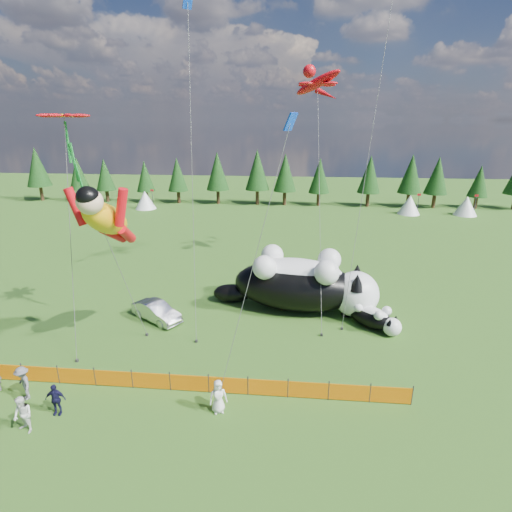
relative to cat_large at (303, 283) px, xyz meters
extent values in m
plane|color=#123B0A|center=(-5.86, -6.97, -2.08)|extent=(160.00, 160.00, 0.00)
cylinder|color=#262626|center=(-14.86, -9.97, -1.53)|extent=(0.06, 0.06, 1.10)
cylinder|color=#262626|center=(-12.86, -9.97, -1.53)|extent=(0.06, 0.06, 1.10)
cylinder|color=#262626|center=(-10.86, -9.97, -1.53)|extent=(0.06, 0.06, 1.10)
cylinder|color=#262626|center=(-8.86, -9.97, -1.53)|extent=(0.06, 0.06, 1.10)
cylinder|color=#262626|center=(-6.86, -9.97, -1.53)|extent=(0.06, 0.06, 1.10)
cylinder|color=#262626|center=(-4.86, -9.97, -1.53)|extent=(0.06, 0.06, 1.10)
cylinder|color=#262626|center=(-2.86, -9.97, -1.53)|extent=(0.06, 0.06, 1.10)
cylinder|color=#262626|center=(-0.86, -9.97, -1.53)|extent=(0.06, 0.06, 1.10)
cylinder|color=#262626|center=(1.14, -9.97, -1.53)|extent=(0.06, 0.06, 1.10)
cylinder|color=#262626|center=(3.14, -9.97, -1.53)|extent=(0.06, 0.06, 1.10)
cylinder|color=#262626|center=(5.14, -9.97, -1.53)|extent=(0.06, 0.06, 1.10)
cube|color=orange|center=(-15.86, -9.97, -1.58)|extent=(2.00, 0.04, 0.90)
cube|color=orange|center=(-13.86, -9.97, -1.58)|extent=(2.00, 0.04, 0.90)
cube|color=orange|center=(-11.86, -9.97, -1.58)|extent=(2.00, 0.04, 0.90)
cube|color=orange|center=(-9.86, -9.97, -1.58)|extent=(2.00, 0.04, 0.90)
cube|color=orange|center=(-7.86, -9.97, -1.58)|extent=(2.00, 0.04, 0.90)
cube|color=orange|center=(-5.86, -9.97, -1.58)|extent=(2.00, 0.04, 0.90)
cube|color=orange|center=(-3.86, -9.97, -1.58)|extent=(2.00, 0.04, 0.90)
cube|color=orange|center=(-1.86, -9.97, -1.58)|extent=(2.00, 0.04, 0.90)
cube|color=orange|center=(0.14, -9.97, -1.58)|extent=(2.00, 0.04, 0.90)
cube|color=orange|center=(2.14, -9.97, -1.58)|extent=(2.00, 0.04, 0.90)
cube|color=orange|center=(4.14, -9.97, -1.58)|extent=(2.00, 0.04, 0.90)
ellipsoid|color=black|center=(-0.52, 0.08, -0.26)|extent=(9.59, 5.49, 3.63)
ellipsoid|color=white|center=(-0.52, 0.08, 0.64)|extent=(7.22, 3.98, 2.22)
sphere|color=white|center=(3.67, -0.53, -0.47)|extent=(3.23, 3.23, 3.23)
sphere|color=#DD5681|center=(5.03, -0.73, -0.47)|extent=(0.45, 0.45, 0.45)
ellipsoid|color=black|center=(-5.31, 0.77, -1.37)|extent=(3.00, 1.80, 1.41)
cone|color=black|center=(3.54, -1.49, 0.83)|extent=(1.13, 1.13, 1.13)
cone|color=black|center=(3.81, 0.43, 0.83)|extent=(1.13, 1.13, 1.13)
sphere|color=white|center=(1.86, 1.06, 1.45)|extent=(1.70, 1.70, 1.70)
sphere|color=white|center=(1.49, -1.54, 1.45)|extent=(1.70, 1.70, 1.70)
sphere|color=white|center=(-2.33, 1.66, 1.45)|extent=(1.70, 1.70, 1.70)
sphere|color=white|center=(-2.70, -0.93, 1.45)|extent=(1.70, 1.70, 1.70)
ellipsoid|color=black|center=(4.53, -2.17, -1.41)|extent=(3.53, 3.43, 1.34)
ellipsoid|color=white|center=(4.53, -2.17, -1.07)|extent=(2.62, 2.55, 0.82)
sphere|color=white|center=(5.68, -3.23, -1.48)|extent=(1.19, 1.19, 1.19)
sphere|color=#DD5681|center=(6.05, -3.57, -1.48)|extent=(0.17, 0.17, 0.17)
ellipsoid|color=black|center=(3.21, -0.95, -1.82)|extent=(1.12, 1.09, 0.52)
cone|color=black|center=(5.44, -3.49, -1.00)|extent=(0.42, 0.42, 0.42)
cone|color=black|center=(5.92, -2.97, -1.00)|extent=(0.42, 0.42, 0.42)
sphere|color=white|center=(5.46, -2.37, -0.77)|extent=(0.63, 0.63, 0.63)
sphere|color=white|center=(4.80, -3.08, -0.77)|extent=(0.63, 0.63, 0.63)
sphere|color=white|center=(4.31, -1.30, -0.77)|extent=(0.63, 0.63, 0.63)
sphere|color=white|center=(3.65, -2.01, -0.77)|extent=(0.63, 0.63, 0.63)
imported|color=silver|center=(-10.04, -2.63, -1.43)|extent=(4.06, 3.29, 1.30)
imported|color=white|center=(-12.42, -13.40, -1.19)|extent=(1.00, 0.81, 1.78)
imported|color=#131232|center=(-11.66, -12.17, -1.27)|extent=(1.00, 0.59, 1.61)
imported|color=slate|center=(-13.84, -11.28, -1.18)|extent=(1.27, 1.21, 1.79)
imported|color=white|center=(-4.11, -11.31, -1.22)|extent=(0.97, 0.80, 1.72)
cylinder|color=#595959|center=(-10.20, -6.17, 2.18)|extent=(0.03, 0.03, 8.70)
cube|color=#262626|center=(-10.01, -4.78, -2.00)|extent=(0.15, 0.15, 0.16)
cylinder|color=#595959|center=(0.96, 1.79, 5.95)|extent=(0.03, 0.03, 19.27)
cube|color=#262626|center=(1.20, -3.74, -2.00)|extent=(0.15, 0.15, 0.16)
cylinder|color=#595959|center=(-12.84, -7.03, 4.68)|extent=(0.03, 0.03, 13.37)
cube|color=#262626|center=(-12.98, -7.99, -2.00)|extent=(0.15, 0.15, 0.16)
cube|color=#198D31|center=(-12.70, -6.06, 8.93)|extent=(0.19, 0.19, 4.17)
cylinder|color=#595959|center=(-6.90, -3.23, 7.74)|extent=(0.03, 0.03, 19.78)
cube|color=#262626|center=(-6.65, -5.26, -2.00)|extent=(0.15, 0.15, 0.16)
cylinder|color=#595959|center=(3.94, 0.21, 10.31)|extent=(0.03, 0.03, 25.34)
cube|color=#262626|center=(2.58, -2.78, -2.00)|extent=(0.15, 0.15, 0.16)
cylinder|color=#595959|center=(-2.68, -9.78, 4.54)|extent=(0.03, 0.03, 13.35)
cube|color=#262626|center=(-4.27, -10.13, -2.00)|extent=(0.15, 0.15, 0.16)
camera|label=1|loc=(-0.88, -26.67, 11.07)|focal=28.00mm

